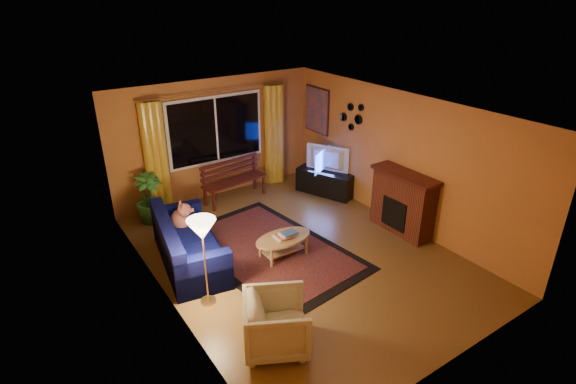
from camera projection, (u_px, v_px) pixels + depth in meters
floor at (298, 254)px, 7.65m from camera, size 4.50×6.00×0.02m
ceiling at (299, 109)px, 6.60m from camera, size 4.50×6.00×0.02m
wall_back at (216, 138)px, 9.39m from camera, size 4.50×0.02×2.50m
wall_left at (160, 226)px, 5.98m from camera, size 0.02×6.00×2.50m
wall_right at (398, 159)px, 8.27m from camera, size 0.02×6.00×2.50m
window at (216, 130)px, 9.26m from camera, size 2.00×0.02×1.30m
curtain_rod at (215, 92)px, 8.89m from camera, size 3.20×0.03×0.03m
curtain_left at (155, 159)px, 8.66m from camera, size 0.36×0.36×2.24m
curtain_right at (273, 135)px, 10.03m from camera, size 0.36×0.36×2.24m
bench at (235, 190)px, 9.52m from camera, size 1.46×0.58×0.42m
potted_plant at (149, 198)px, 8.51m from camera, size 0.71×0.71×0.99m
sofa at (189, 241)px, 7.26m from camera, size 1.18×2.12×0.81m
dog at (180, 218)px, 7.53m from camera, size 0.39×0.46×0.44m
armchair at (276, 321)px, 5.54m from camera, size 1.01×1.03×0.80m
floor_lamp at (205, 263)px, 6.22m from camera, size 0.26×0.26×1.33m
rug at (269, 250)px, 7.74m from camera, size 2.41×3.46×0.02m
coffee_table at (283, 247)px, 7.52m from camera, size 1.01×1.01×0.37m
tv_console at (325, 182)px, 9.76m from camera, size 0.87×1.32×0.53m
television at (326, 159)px, 9.53m from camera, size 0.59×0.90×0.55m
fireplace at (403, 204)px, 8.16m from camera, size 0.40×1.20×1.10m
mirror_cluster at (351, 115)px, 9.00m from camera, size 0.06×0.60×0.56m
painting at (317, 110)px, 9.93m from camera, size 0.04×0.76×0.96m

